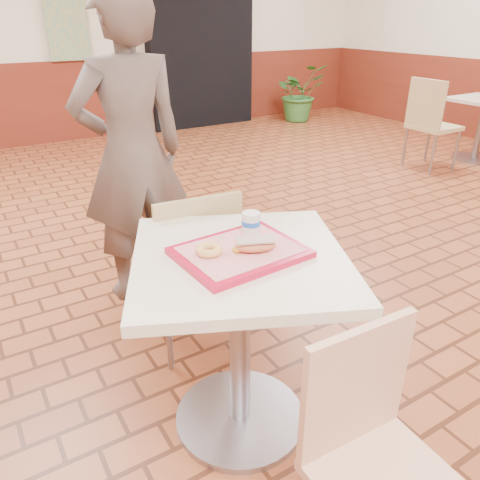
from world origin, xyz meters
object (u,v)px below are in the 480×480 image
chair_main_front (374,451)px  chair_second_left (430,120)px  long_john_donut (254,245)px  ring_donut (209,250)px  potted_plant (299,93)px  chair_main_back (193,266)px  serving_tray (240,252)px  main_table (240,316)px  paper_cup (251,223)px  customer (132,154)px

chair_main_front → chair_second_left: size_ratio=0.85×
long_john_donut → chair_second_left: chair_second_left is taller
ring_donut → potted_plant: size_ratio=0.11×
chair_main_front → long_john_donut: bearing=93.4°
chair_main_back → serving_tray: chair_main_back is taller
main_table → paper_cup: 0.35m
chair_main_back → chair_second_left: chair_second_left is taller
customer → ring_donut: 1.18m
serving_tray → chair_second_left: chair_second_left is taller
main_table → customer: customer is taller
long_john_donut → potted_plant: (3.93, 4.76, -0.41)m
customer → paper_cup: (0.05, -1.11, 0.00)m
customer → ring_donut: customer is taller
main_table → chair_second_left: 4.06m
serving_tray → potted_plant: bearing=49.9°
chair_second_left → potted_plant: 2.79m
serving_tray → paper_cup: bearing=40.1°
long_john_donut → potted_plant: 6.19m
serving_tray → potted_plant: potted_plant is taller
main_table → serving_tray: 0.27m
serving_tray → potted_plant: size_ratio=0.49×
long_john_donut → potted_plant: bearing=50.4°
serving_tray → paper_cup: paper_cup is taller
potted_plant → chair_second_left: bearing=-98.6°
chair_main_front → long_john_donut: long_john_donut is taller
serving_tray → potted_plant: 6.17m
ring_donut → chair_second_left: 4.15m
chair_main_front → paper_cup: (0.05, 0.73, 0.41)m
long_john_donut → paper_cup: bearing=62.3°
long_john_donut → paper_cup: (0.06, 0.12, 0.02)m
chair_main_front → long_john_donut: 0.72m
main_table → potted_plant: (3.97, 4.72, -0.10)m
main_table → long_john_donut: (0.03, -0.04, 0.30)m
chair_main_front → potted_plant: size_ratio=0.94×
serving_tray → long_john_donut: long_john_donut is taller
paper_cup → ring_donut: bearing=-164.6°
chair_main_back → main_table: bearing=89.8°
main_table → chair_main_front: bearing=-86.1°
main_table → serving_tray: size_ratio=1.87×
main_table → chair_main_back: size_ratio=0.92×
customer → potted_plant: bearing=-138.3°
main_table → long_john_donut: bearing=-49.8°
potted_plant → serving_tray: bearing=-130.1°
paper_cup → chair_main_back: bearing=94.6°
long_john_donut → paper_cup: paper_cup is taller
main_table → long_john_donut: size_ratio=4.91×
customer → main_table: bearing=87.6°
main_table → potted_plant: bearing=49.9°
customer → chair_second_left: bearing=-167.9°
long_john_donut → potted_plant: long_john_donut is taller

